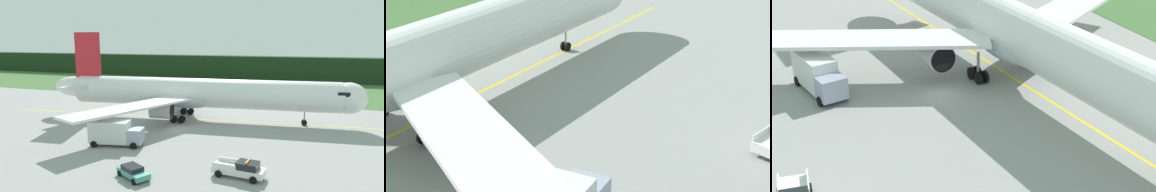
# 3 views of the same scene
# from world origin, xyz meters

# --- Properties ---
(ground) EXTENTS (320.00, 320.00, 0.00)m
(ground) POSITION_xyz_m (0.00, 0.00, 0.00)
(ground) COLOR gray
(taxiway_centerline_main) EXTENTS (75.15, 8.51, 0.01)m
(taxiway_centerline_main) POSITION_xyz_m (1.58, 8.01, 0.00)
(taxiway_centerline_main) COLOR yellow
(taxiway_centerline_main) RESTS_ON ground
(airliner) EXTENTS (56.93, 45.52, 15.71)m
(airliner) POSITION_xyz_m (0.94, 7.94, 4.78)
(airliner) COLOR white
(airliner) RESTS_ON ground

